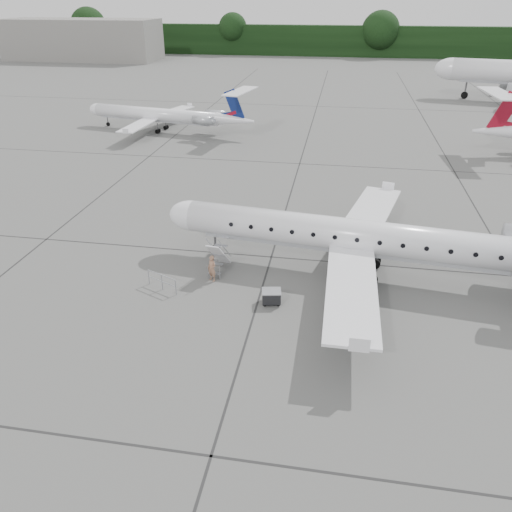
# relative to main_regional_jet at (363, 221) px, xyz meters

# --- Properties ---
(ground) EXTENTS (320.00, 320.00, 0.00)m
(ground) POSITION_rel_main_regional_jet_xyz_m (-0.78, -5.01, -3.66)
(ground) COLOR #626260
(ground) RESTS_ON ground
(treeline) EXTENTS (260.00, 4.00, 8.00)m
(treeline) POSITION_rel_main_regional_jet_xyz_m (-0.78, 124.99, 0.34)
(treeline) COLOR black
(treeline) RESTS_ON ground
(terminal_building) EXTENTS (40.00, 14.00, 10.00)m
(terminal_building) POSITION_rel_main_regional_jet_xyz_m (-70.78, 104.99, 1.34)
(terminal_building) COLOR slate
(terminal_building) RESTS_ON ground
(main_regional_jet) EXTENTS (30.80, 23.84, 7.31)m
(main_regional_jet) POSITION_rel_main_regional_jet_xyz_m (0.00, 0.00, 0.00)
(main_regional_jet) COLOR white
(main_regional_jet) RESTS_ON ground
(airstair) EXTENTS (1.11, 2.26, 2.29)m
(airstair) POSITION_rel_main_regional_jet_xyz_m (-8.72, -1.11, -2.51)
(airstair) COLOR white
(airstair) RESTS_ON ground
(passenger) EXTENTS (0.74, 0.67, 1.69)m
(passenger) POSITION_rel_main_regional_jet_xyz_m (-8.87, -2.33, -2.81)
(passenger) COLOR #9A6D54
(passenger) RESTS_ON ground
(safety_railing) EXTENTS (2.04, 0.98, 1.00)m
(safety_railing) POSITION_rel_main_regional_jet_xyz_m (-11.58, -3.87, -3.16)
(safety_railing) COLOR #97999F
(safety_railing) RESTS_ON ground
(baggage_cart) EXTENTS (1.17, 1.02, 0.90)m
(baggage_cart) POSITION_rel_main_regional_jet_xyz_m (-4.91, -4.28, -3.21)
(baggage_cart) COLOR black
(baggage_cart) RESTS_ON ground
(bg_regional_left) EXTENTS (24.65, 19.69, 5.80)m
(bg_regional_left) POSITION_rel_main_regional_jet_xyz_m (-25.29, 33.59, -0.76)
(bg_regional_left) COLOR white
(bg_regional_left) RESTS_ON ground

